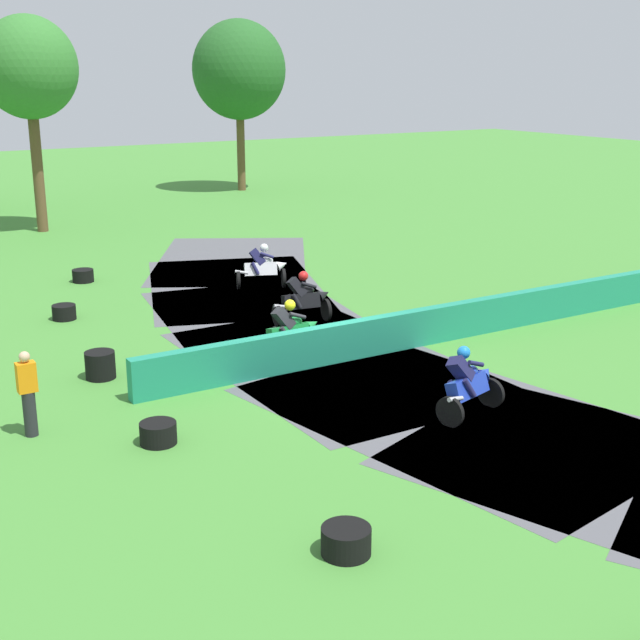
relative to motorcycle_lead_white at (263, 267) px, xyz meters
The scene contains 16 objects.
ground_plane 7.54m from the motorcycle_lead_white, 106.06° to the right, with size 120.00×120.00×0.00m, color #428433.
track_asphalt 7.29m from the motorcycle_lead_white, 95.80° to the right, with size 10.20×32.47×0.01m.
safety_barrier 7.92m from the motorcycle_lead_white, 66.04° to the right, with size 0.30×20.19×0.90m, color #1E8466.
motorcycle_lead_white is the anchor object (origin of this frame).
motorcycle_chase_black 4.10m from the motorcycle_lead_white, 102.81° to the right, with size 1.71×0.96×1.43m.
motorcycle_trailing_green 6.95m from the motorcycle_lead_white, 112.61° to the right, with size 1.68×0.78×1.43m.
motorcycle_fourth_blue 11.33m from the motorcycle_lead_white, 97.26° to the right, with size 1.68×1.12×1.42m.
tire_stack_near 5.83m from the motorcycle_lead_white, 141.51° to the left, with size 0.67×0.67×0.40m.
tire_stack_mid_a 6.32m from the motorcycle_lead_white, behind, with size 0.63×0.63×0.40m.
tire_stack_mid_b 8.84m from the motorcycle_lead_white, 141.70° to the right, with size 0.65×0.65×0.60m.
tire_stack_far 11.82m from the motorcycle_lead_white, 127.20° to the right, with size 0.67×0.67×0.40m.
tire_stack_extra_a 15.64m from the motorcycle_lead_white, 113.77° to the right, with size 0.71×0.71×0.40m.
track_marshal 11.95m from the motorcycle_lead_white, 138.93° to the right, with size 0.34×0.24×1.63m.
traffic_cone 7.57m from the motorcycle_lead_white, 66.73° to the right, with size 0.28×0.28×0.44m, color orange.
tree_far_right 23.51m from the motorcycle_lead_white, 65.01° to the left, with size 5.05×5.05×9.14m.
tree_mid_rise 15.03m from the motorcycle_lead_white, 103.69° to the left, with size 3.87×3.87×8.63m.
Camera 1 is at (-10.17, -16.06, 6.50)m, focal length 48.86 mm.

